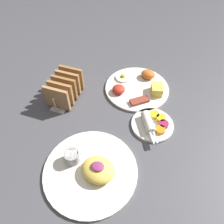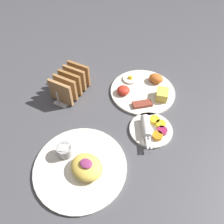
{
  "view_description": "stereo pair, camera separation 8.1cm",
  "coord_description": "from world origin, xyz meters",
  "px_view_note": "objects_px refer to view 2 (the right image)",
  "views": [
    {
      "loc": [
        0.14,
        -0.46,
        0.65
      ],
      "look_at": [
        -0.03,
        0.03,
        0.03
      ],
      "focal_mm": 35.0,
      "sensor_mm": 36.0,
      "label": 1
    },
    {
      "loc": [
        0.22,
        -0.43,
        0.65
      ],
      "look_at": [
        -0.03,
        0.03,
        0.03
      ],
      "focal_mm": 35.0,
      "sensor_mm": 36.0,
      "label": 2
    }
  ],
  "objects_px": {
    "plate_breakfast": "(144,90)",
    "plate_foreground": "(81,166)",
    "plate_condiments": "(151,129)",
    "toast_rack": "(70,83)"
  },
  "relations": [
    {
      "from": "plate_breakfast",
      "to": "plate_foreground",
      "type": "height_order",
      "value": "plate_foreground"
    },
    {
      "from": "plate_breakfast",
      "to": "plate_foreground",
      "type": "bearing_deg",
      "value": -95.95
    },
    {
      "from": "plate_condiments",
      "to": "toast_rack",
      "type": "distance_m",
      "value": 0.37
    },
    {
      "from": "plate_condiments",
      "to": "plate_foreground",
      "type": "height_order",
      "value": "plate_foreground"
    },
    {
      "from": "plate_condiments",
      "to": "plate_foreground",
      "type": "distance_m",
      "value": 0.28
    },
    {
      "from": "plate_breakfast",
      "to": "plate_condiments",
      "type": "height_order",
      "value": "plate_breakfast"
    },
    {
      "from": "plate_breakfast",
      "to": "plate_foreground",
      "type": "relative_size",
      "value": 0.9
    },
    {
      "from": "plate_condiments",
      "to": "toast_rack",
      "type": "height_order",
      "value": "toast_rack"
    },
    {
      "from": "plate_condiments",
      "to": "toast_rack",
      "type": "xyz_separation_m",
      "value": [
        -0.36,
        0.03,
        0.04
      ]
    },
    {
      "from": "plate_breakfast",
      "to": "plate_condiments",
      "type": "xyz_separation_m",
      "value": [
        0.1,
        -0.17,
        0.0
      ]
    }
  ]
}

